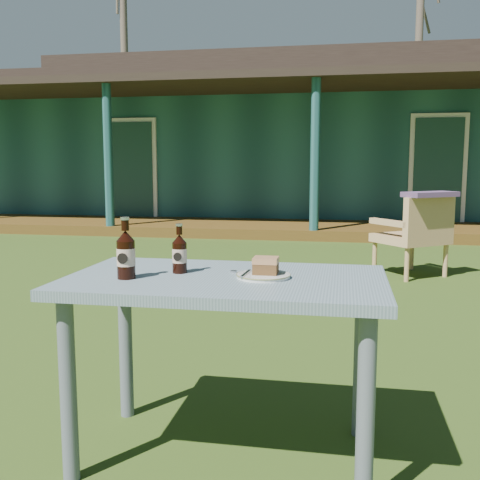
% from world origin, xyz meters
% --- Properties ---
extents(ground, '(80.00, 80.00, 0.00)m').
position_xyz_m(ground, '(0.00, 0.00, 0.00)').
color(ground, '#334916').
extents(pavilion, '(15.80, 8.30, 3.45)m').
position_xyz_m(pavilion, '(-0.00, 9.39, 1.61)').
color(pavilion, '#1D4B4B').
rests_on(pavilion, ground).
extents(tree_left, '(0.28, 0.28, 10.50)m').
position_xyz_m(tree_left, '(-8.00, 17.50, 5.25)').
color(tree_left, brown).
rests_on(tree_left, ground).
extents(tree_mid, '(0.28, 0.28, 9.50)m').
position_xyz_m(tree_mid, '(3.00, 18.50, 4.75)').
color(tree_mid, brown).
rests_on(tree_mid, ground).
extents(cafe_table, '(1.20, 0.70, 0.72)m').
position_xyz_m(cafe_table, '(0.00, -1.60, 0.62)').
color(cafe_table, slate).
rests_on(cafe_table, ground).
extents(plate, '(0.20, 0.20, 0.01)m').
position_xyz_m(plate, '(0.14, -1.59, 0.73)').
color(plate, silver).
rests_on(plate, cafe_table).
extents(cake_slice, '(0.09, 0.09, 0.06)m').
position_xyz_m(cake_slice, '(0.15, -1.58, 0.77)').
color(cake_slice, '#53361A').
rests_on(cake_slice, plate).
extents(fork, '(0.02, 0.14, 0.00)m').
position_xyz_m(fork, '(0.08, -1.60, 0.74)').
color(fork, silver).
rests_on(fork, plate).
extents(cola_bottle_near, '(0.06, 0.06, 0.19)m').
position_xyz_m(cola_bottle_near, '(-0.19, -1.56, 0.80)').
color(cola_bottle_near, black).
rests_on(cola_bottle_near, cafe_table).
extents(cola_bottle_far, '(0.07, 0.07, 0.23)m').
position_xyz_m(cola_bottle_far, '(-0.36, -1.70, 0.81)').
color(cola_bottle_far, black).
rests_on(cola_bottle_far, cafe_table).
extents(bottle_cap, '(0.03, 0.03, 0.01)m').
position_xyz_m(bottle_cap, '(0.02, -1.52, 0.72)').
color(bottle_cap, silver).
rests_on(bottle_cap, cafe_table).
extents(armchair_left, '(0.83, 0.83, 0.83)m').
position_xyz_m(armchair_left, '(1.17, 2.25, 0.46)').
color(armchair_left, tan).
rests_on(armchair_left, ground).
extents(floral_throw, '(0.59, 0.52, 0.05)m').
position_xyz_m(floral_throw, '(1.27, 2.11, 0.85)').
color(floral_throw, '#5B3F64').
rests_on(floral_throw, armchair_left).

